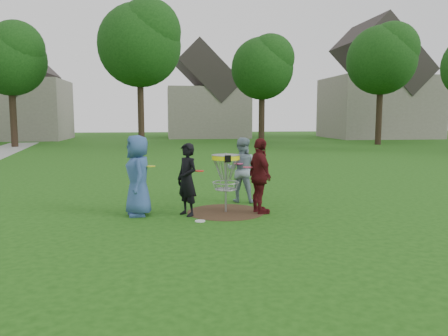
{
  "coord_description": "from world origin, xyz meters",
  "views": [
    {
      "loc": [
        -1.39,
        -9.87,
        2.24
      ],
      "look_at": [
        0.0,
        0.3,
        1.0
      ],
      "focal_mm": 35.0,
      "sensor_mm": 36.0,
      "label": 1
    }
  ],
  "objects": [
    {
      "name": "house_row",
      "position": [
        4.78,
        33.07,
        4.14
      ],
      "size": [
        44.5,
        10.65,
        11.62
      ],
      "color": "gray",
      "rests_on": "ground"
    },
    {
      "name": "dirt_patch",
      "position": [
        0.0,
        0.0,
        0.0
      ],
      "size": [
        1.8,
        1.8,
        0.01
      ],
      "primitive_type": "cylinder",
      "color": "#47331E",
      "rests_on": "ground"
    },
    {
      "name": "player_grey",
      "position": [
        0.58,
        1.18,
        0.84
      ],
      "size": [
        1.0,
        0.91,
        1.68
      ],
      "primitive_type": "imported",
      "rotation": [
        0.0,
        0.0,
        2.72
      ],
      "color": "#7B919E",
      "rests_on": "ground"
    },
    {
      "name": "ground",
      "position": [
        0.0,
        0.0,
        0.0
      ],
      "size": [
        100.0,
        100.0,
        0.0
      ],
      "primitive_type": "plane",
      "color": "#19470F",
      "rests_on": "ground"
    },
    {
      "name": "disc_golf_basket",
      "position": [
        0.0,
        -0.0,
        1.02
      ],
      "size": [
        0.66,
        0.67,
        1.38
      ],
      "color": "#9EA0A5",
      "rests_on": "ground"
    },
    {
      "name": "player_black",
      "position": [
        -0.9,
        -0.21,
        0.81
      ],
      "size": [
        0.65,
        0.71,
        1.63
      ],
      "primitive_type": "imported",
      "rotation": [
        0.0,
        0.0,
        -1.0
      ],
      "color": "black",
      "rests_on": "ground"
    },
    {
      "name": "player_blue",
      "position": [
        -1.99,
        -0.06,
        0.9
      ],
      "size": [
        0.72,
        0.97,
        1.81
      ],
      "primitive_type": "imported",
      "rotation": [
        0.0,
        0.0,
        -1.39
      ],
      "color": "#315189",
      "rests_on": "ground"
    },
    {
      "name": "held_discs",
      "position": [
        -0.35,
        0.15,
        1.05
      ],
      "size": [
        2.42,
        1.3,
        0.13
      ],
      "color": "#CED918",
      "rests_on": "ground"
    },
    {
      "name": "tree_row",
      "position": [
        0.44,
        20.67,
        6.21
      ],
      "size": [
        51.2,
        17.42,
        9.9
      ],
      "color": "#38281C",
      "rests_on": "ground"
    },
    {
      "name": "disc_on_grass",
      "position": [
        -0.67,
        -0.82,
        0.01
      ],
      "size": [
        0.22,
        0.22,
        0.02
      ],
      "primitive_type": "cylinder",
      "color": "silver",
      "rests_on": "ground"
    },
    {
      "name": "player_maroon",
      "position": [
        0.76,
        -0.2,
        0.87
      ],
      "size": [
        0.61,
        1.08,
        1.73
      ],
      "primitive_type": "imported",
      "rotation": [
        0.0,
        0.0,
        1.77
      ],
      "color": "#4F1215",
      "rests_on": "ground"
    }
  ]
}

